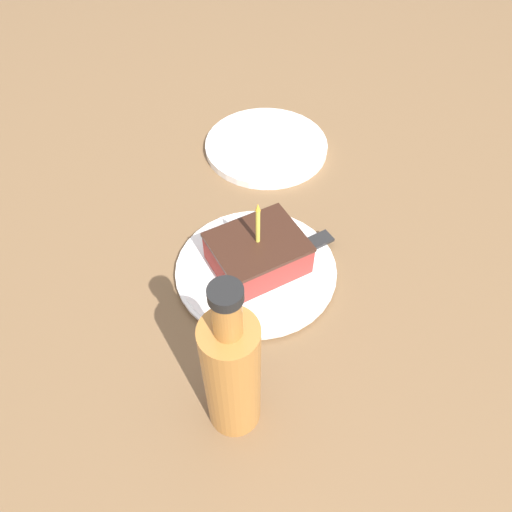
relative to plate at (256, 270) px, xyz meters
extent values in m
cube|color=brown|center=(0.01, 0.01, -0.03)|extent=(2.40, 2.40, 0.04)
cylinder|color=white|center=(0.00, 0.00, 0.00)|extent=(0.23, 0.23, 0.01)
cylinder|color=white|center=(0.00, 0.00, 0.00)|extent=(0.24, 0.24, 0.01)
cube|color=#99332D|center=(0.00, 0.00, 0.03)|extent=(0.10, 0.13, 0.05)
cube|color=#381E14|center=(0.00, 0.00, 0.05)|extent=(0.10, 0.13, 0.01)
cylinder|color=#EAD84C|center=(0.00, 0.00, 0.09)|extent=(0.01, 0.01, 0.06)
cone|color=yellow|center=(0.00, 0.00, 0.12)|extent=(0.01, 0.01, 0.01)
cube|color=#262626|center=(0.01, 0.01, 0.01)|extent=(0.02, 0.14, 0.00)
cube|color=#262626|center=(0.00, 0.11, 0.01)|extent=(0.03, 0.05, 0.00)
cylinder|color=#B27233|center=(0.18, -0.13, 0.09)|extent=(0.06, 0.06, 0.19)
cylinder|color=#B27233|center=(0.18, -0.13, 0.20)|extent=(0.03, 0.03, 0.05)
cylinder|color=black|center=(0.18, -0.13, 0.24)|extent=(0.03, 0.03, 0.01)
cylinder|color=white|center=(-0.25, 0.16, 0.00)|extent=(0.23, 0.23, 0.01)
camera|label=1|loc=(0.40, -0.22, 0.58)|focal=35.00mm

